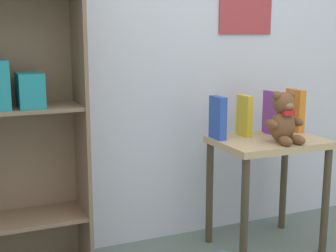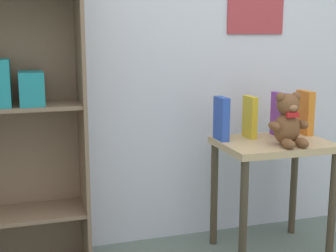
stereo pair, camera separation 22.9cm
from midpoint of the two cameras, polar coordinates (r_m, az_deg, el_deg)
wall_back at (r=2.63m, az=5.04°, el=13.00°), size 4.80×0.07×2.50m
bookshelf_side at (r=2.29m, az=-15.49°, el=4.66°), size 0.63×0.30×1.66m
display_table at (r=2.54m, az=15.19°, el=-4.24°), size 0.56×0.42×0.62m
teddy_bear at (r=2.42m, az=17.10°, el=0.53°), size 0.20×0.18×0.27m
book_standing_blue at (r=2.46m, az=9.19°, el=0.87°), size 0.04×0.12×0.23m
book_standing_yellow at (r=2.54m, az=12.50°, el=1.05°), size 0.03×0.11×0.22m
book_standing_purple at (r=2.63m, az=15.73°, el=1.36°), size 0.03×0.11×0.24m
book_standing_orange at (r=2.72m, az=18.68°, el=1.55°), size 0.04×0.14×0.24m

